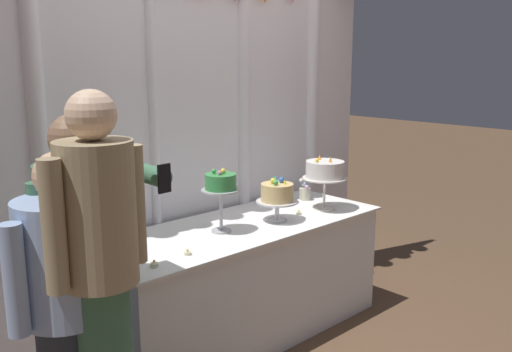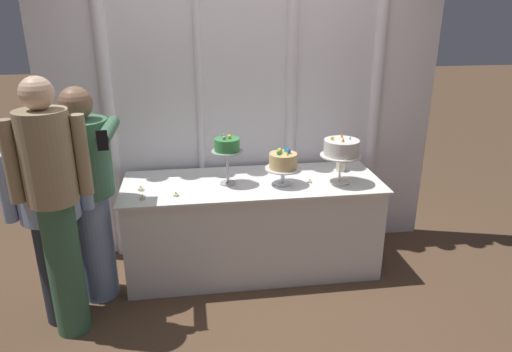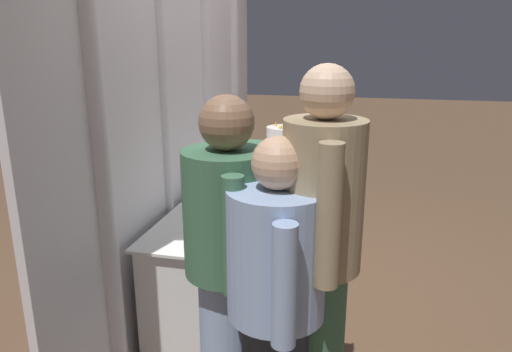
% 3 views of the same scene
% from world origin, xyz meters
% --- Properties ---
extents(ground_plane, '(24.00, 24.00, 0.00)m').
position_xyz_m(ground_plane, '(0.00, 0.00, 0.00)').
color(ground_plane, brown).
extents(draped_curtain, '(3.25, 0.17, 2.70)m').
position_xyz_m(draped_curtain, '(0.00, 0.52, 1.45)').
color(draped_curtain, white).
rests_on(draped_curtain, ground_plane).
extents(cake_table, '(2.00, 0.74, 0.76)m').
position_xyz_m(cake_table, '(0.00, 0.10, 0.38)').
color(cake_table, white).
rests_on(cake_table, ground_plane).
extents(cake_display_leftmost, '(0.23, 0.23, 0.39)m').
position_xyz_m(cake_display_leftmost, '(-0.19, 0.07, 1.05)').
color(cake_display_leftmost, '#B2B2B7').
rests_on(cake_display_leftmost, cake_table).
extents(cake_display_center, '(0.27, 0.27, 0.30)m').
position_xyz_m(cake_display_center, '(0.22, 0.01, 0.94)').
color(cake_display_center, silver).
rests_on(cake_display_center, cake_table).
extents(cake_display_rightmost, '(0.31, 0.31, 0.38)m').
position_xyz_m(cake_display_rightmost, '(0.66, -0.03, 1.03)').
color(cake_display_rightmost, silver).
rests_on(cake_display_rightmost, cake_table).
extents(flower_vase, '(0.08, 0.09, 0.16)m').
position_xyz_m(flower_vase, '(0.76, 0.25, 0.82)').
color(flower_vase, beige).
rests_on(flower_vase, cake_table).
extents(tealight_far_left, '(0.05, 0.05, 0.04)m').
position_xyz_m(tealight_far_left, '(-0.84, 0.03, 0.77)').
color(tealight_far_left, beige).
rests_on(tealight_far_left, cake_table).
extents(tealight_near_left, '(0.04, 0.04, 0.04)m').
position_xyz_m(tealight_near_left, '(-0.81, -0.14, 0.77)').
color(tealight_near_left, beige).
rests_on(tealight_near_left, cake_table).
extents(tealight_near_right, '(0.04, 0.04, 0.03)m').
position_xyz_m(tealight_near_right, '(-0.58, -0.11, 0.77)').
color(tealight_near_right, beige).
rests_on(tealight_near_right, cake_table).
extents(tealight_far_right, '(0.04, 0.04, 0.03)m').
position_xyz_m(tealight_far_right, '(0.44, 0.01, 0.77)').
color(tealight_far_right, beige).
rests_on(tealight_far_right, cake_table).
extents(guest_girl_blue_dress, '(0.51, 0.63, 1.56)m').
position_xyz_m(guest_girl_blue_dress, '(-1.18, -0.12, 0.85)').
color(guest_girl_blue_dress, '#93ADD6').
rests_on(guest_girl_blue_dress, ground_plane).
extents(guest_man_pink_jacket, '(0.52, 0.46, 1.45)m').
position_xyz_m(guest_man_pink_jacket, '(-1.37, -0.36, 0.77)').
color(guest_man_pink_jacket, '#282D38').
rests_on(guest_man_pink_jacket, ground_plane).
extents(guest_man_dark_suit, '(0.46, 0.35, 1.69)m').
position_xyz_m(guest_man_dark_suit, '(-1.29, -0.51, 0.94)').
color(guest_man_dark_suit, '#3D6B4C').
rests_on(guest_man_dark_suit, ground_plane).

